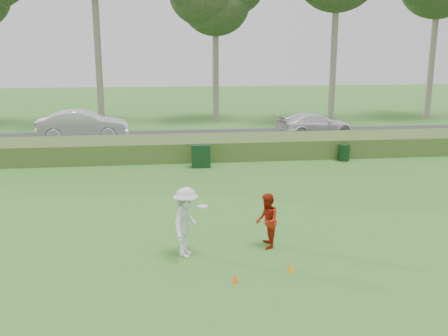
{
  "coord_description": "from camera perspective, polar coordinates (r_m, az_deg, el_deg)",
  "views": [
    {
      "loc": [
        -1.98,
        -11.61,
        5.03
      ],
      "look_at": [
        0.0,
        4.0,
        1.3
      ],
      "focal_mm": 40.0,
      "sensor_mm": 36.0,
      "label": 1
    }
  ],
  "objects": [
    {
      "name": "player_white",
      "position": [
        12.42,
        -4.33,
        -6.2
      ],
      "size": [
        1.06,
        1.31,
        1.77
      ],
      "rotation": [
        0.0,
        0.0,
        1.16
      ],
      "color": "silver",
      "rests_on": "ground"
    },
    {
      "name": "car_mid",
      "position": [
        29.51,
        -15.79,
        4.76
      ],
      "size": [
        5.06,
        1.86,
        1.66
      ],
      "primitive_type": "imported",
      "rotation": [
        0.0,
        0.0,
        1.59
      ],
      "color": "silver",
      "rests_on": "park_road"
    },
    {
      "name": "trash_bin",
      "position": [
        23.83,
        13.55,
        1.73
      ],
      "size": [
        0.67,
        0.67,
        0.78
      ],
      "primitive_type": "cylinder",
      "rotation": [
        0.0,
        0.0,
        -0.35
      ],
      "color": "black",
      "rests_on": "ground"
    },
    {
      "name": "cone_yellow",
      "position": [
        11.94,
        7.66,
        -11.1
      ],
      "size": [
        0.21,
        0.21,
        0.23
      ],
      "primitive_type": "cone",
      "color": "orange",
      "rests_on": "ground"
    },
    {
      "name": "utility_cabinet",
      "position": [
        21.9,
        -2.65,
        1.39
      ],
      "size": [
        0.81,
        0.52,
        1.01
      ],
      "primitive_type": "cube",
      "rotation": [
        0.0,
        0.0,
        -0.02
      ],
      "color": "black",
      "rests_on": "ground"
    },
    {
      "name": "ground",
      "position": [
        12.81,
        2.29,
        -9.8
      ],
      "size": [
        120.0,
        120.0,
        0.0
      ],
      "primitive_type": "plane",
      "color": "#317125",
      "rests_on": "ground"
    },
    {
      "name": "park_road",
      "position": [
        29.12,
        -3.23,
        3.42
      ],
      "size": [
        80.0,
        6.0,
        0.06
      ],
      "primitive_type": "cube",
      "color": "#2D2D2D",
      "rests_on": "ground"
    },
    {
      "name": "reed_strip",
      "position": [
        24.14,
        -2.39,
        2.38
      ],
      "size": [
        80.0,
        3.0,
        0.9
      ],
      "primitive_type": "cube",
      "color": "#3E5C25",
      "rests_on": "ground"
    },
    {
      "name": "car_right",
      "position": [
        30.01,
        10.32,
        4.9
      ],
      "size": [
        4.98,
        2.81,
        1.36
      ],
      "primitive_type": "imported",
      "rotation": [
        0.0,
        0.0,
        1.77
      ],
      "color": "silver",
      "rests_on": "park_road"
    },
    {
      "name": "cone_orange",
      "position": [
        11.31,
        1.29,
        -12.53
      ],
      "size": [
        0.17,
        0.17,
        0.19
      ],
      "primitive_type": "cone",
      "color": "#FA630D",
      "rests_on": "ground"
    },
    {
      "name": "player_red",
      "position": [
        13.02,
        4.93,
        -6.04
      ],
      "size": [
        0.62,
        0.76,
        1.44
      ],
      "primitive_type": "imported",
      "rotation": [
        0.0,
        0.0,
        -1.69
      ],
      "color": "#A31F0E",
      "rests_on": "ground"
    }
  ]
}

